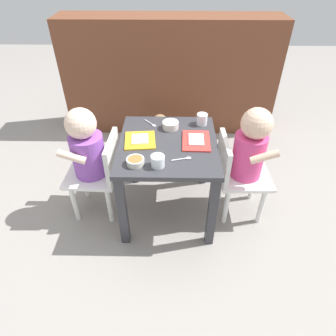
{
  "coord_description": "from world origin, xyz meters",
  "views": [
    {
      "loc": [
        0.02,
        -1.28,
        1.31
      ],
      "look_at": [
        0.0,
        0.0,
        0.31
      ],
      "focal_mm": 31.27,
      "sensor_mm": 36.0,
      "label": 1
    }
  ],
  "objects_px": {
    "food_tray_left": "(140,140)",
    "spoon_by_right_tray": "(184,159)",
    "cereal_bowl_right_side": "(135,161)",
    "dog": "(176,133)",
    "dining_table": "(168,157)",
    "water_cup_right": "(158,162)",
    "water_cup_left": "(202,120)",
    "spoon_by_left_tray": "(151,124)",
    "seated_child_left": "(89,151)",
    "seated_child_right": "(247,152)",
    "veggie_bowl_far": "(171,125)",
    "food_tray_right": "(196,140)"
  },
  "relations": [
    {
      "from": "food_tray_left",
      "to": "spoon_by_right_tray",
      "type": "bearing_deg",
      "value": -35.19
    },
    {
      "from": "cereal_bowl_right_side",
      "to": "dog",
      "type": "bearing_deg",
      "value": 75.07
    },
    {
      "from": "dining_table",
      "to": "food_tray_left",
      "type": "relative_size",
      "value": 3.06
    },
    {
      "from": "dining_table",
      "to": "water_cup_right",
      "type": "bearing_deg",
      "value": -102.67
    },
    {
      "from": "spoon_by_right_tray",
      "to": "water_cup_left",
      "type": "bearing_deg",
      "value": 71.69
    },
    {
      "from": "water_cup_left",
      "to": "cereal_bowl_right_side",
      "type": "distance_m",
      "value": 0.51
    },
    {
      "from": "dog",
      "to": "spoon_by_left_tray",
      "type": "bearing_deg",
      "value": -111.74
    },
    {
      "from": "seated_child_left",
      "to": "food_tray_left",
      "type": "relative_size",
      "value": 3.61
    },
    {
      "from": "food_tray_left",
      "to": "water_cup_left",
      "type": "relative_size",
      "value": 2.91
    },
    {
      "from": "dining_table",
      "to": "food_tray_left",
      "type": "bearing_deg",
      "value": 174.04
    },
    {
      "from": "cereal_bowl_right_side",
      "to": "spoon_by_left_tray",
      "type": "xyz_separation_m",
      "value": [
        0.05,
        0.38,
        -0.01
      ]
    },
    {
      "from": "seated_child_right",
      "to": "dog",
      "type": "xyz_separation_m",
      "value": [
        -0.37,
        0.57,
        -0.24
      ]
    },
    {
      "from": "dog",
      "to": "seated_child_right",
      "type": "bearing_deg",
      "value": -56.87
    },
    {
      "from": "dog",
      "to": "spoon_by_left_tray",
      "type": "xyz_separation_m",
      "value": [
        -0.15,
        -0.37,
        0.29
      ]
    },
    {
      "from": "veggie_bowl_far",
      "to": "spoon_by_left_tray",
      "type": "height_order",
      "value": "veggie_bowl_far"
    },
    {
      "from": "dog",
      "to": "spoon_by_left_tray",
      "type": "relative_size",
      "value": 4.47
    },
    {
      "from": "veggie_bowl_far",
      "to": "spoon_by_right_tray",
      "type": "height_order",
      "value": "veggie_bowl_far"
    },
    {
      "from": "cereal_bowl_right_side",
      "to": "veggie_bowl_far",
      "type": "xyz_separation_m",
      "value": [
        0.16,
        0.33,
        0.0
      ]
    },
    {
      "from": "water_cup_left",
      "to": "veggie_bowl_far",
      "type": "height_order",
      "value": "water_cup_left"
    },
    {
      "from": "seated_child_right",
      "to": "dog",
      "type": "bearing_deg",
      "value": 123.13
    },
    {
      "from": "water_cup_left",
      "to": "veggie_bowl_far",
      "type": "distance_m",
      "value": 0.18
    },
    {
      "from": "dining_table",
      "to": "food_tray_left",
      "type": "distance_m",
      "value": 0.18
    },
    {
      "from": "dog",
      "to": "water_cup_left",
      "type": "relative_size",
      "value": 5.85
    },
    {
      "from": "seated_child_left",
      "to": "food_tray_right",
      "type": "bearing_deg",
      "value": 2.12
    },
    {
      "from": "food_tray_left",
      "to": "spoon_by_left_tray",
      "type": "bearing_deg",
      "value": 74.59
    },
    {
      "from": "water_cup_left",
      "to": "spoon_by_left_tray",
      "type": "distance_m",
      "value": 0.29
    },
    {
      "from": "dog",
      "to": "food_tray_right",
      "type": "xyz_separation_m",
      "value": [
        0.1,
        -0.55,
        0.29
      ]
    },
    {
      "from": "dog",
      "to": "water_cup_left",
      "type": "xyz_separation_m",
      "value": [
        0.14,
        -0.36,
        0.31
      ]
    },
    {
      "from": "water_cup_right",
      "to": "spoon_by_left_tray",
      "type": "relative_size",
      "value": 0.78
    },
    {
      "from": "seated_child_left",
      "to": "seated_child_right",
      "type": "relative_size",
      "value": 0.98
    },
    {
      "from": "dining_table",
      "to": "dog",
      "type": "xyz_separation_m",
      "value": [
        0.05,
        0.56,
        -0.19
      ]
    },
    {
      "from": "food_tray_left",
      "to": "water_cup_right",
      "type": "bearing_deg",
      "value": -64.1
    },
    {
      "from": "food_tray_right",
      "to": "water_cup_left",
      "type": "height_order",
      "value": "water_cup_left"
    },
    {
      "from": "seated_child_right",
      "to": "food_tray_left",
      "type": "height_order",
      "value": "seated_child_right"
    },
    {
      "from": "food_tray_right",
      "to": "veggie_bowl_far",
      "type": "distance_m",
      "value": 0.19
    },
    {
      "from": "seated_child_left",
      "to": "seated_child_right",
      "type": "distance_m",
      "value": 0.84
    },
    {
      "from": "water_cup_right",
      "to": "spoon_by_right_tray",
      "type": "height_order",
      "value": "water_cup_right"
    },
    {
      "from": "spoon_by_left_tray",
      "to": "seated_child_left",
      "type": "bearing_deg",
      "value": -148.53
    },
    {
      "from": "water_cup_left",
      "to": "seated_child_left",
      "type": "bearing_deg",
      "value": -161.62
    },
    {
      "from": "seated_child_left",
      "to": "food_tray_left",
      "type": "bearing_deg",
      "value": 4.41
    },
    {
      "from": "dog",
      "to": "food_tray_left",
      "type": "relative_size",
      "value": 2.01
    },
    {
      "from": "water_cup_right",
      "to": "cereal_bowl_right_side",
      "type": "height_order",
      "value": "water_cup_right"
    },
    {
      "from": "cereal_bowl_right_side",
      "to": "food_tray_right",
      "type": "bearing_deg",
      "value": 33.96
    },
    {
      "from": "veggie_bowl_far",
      "to": "spoon_by_left_tray",
      "type": "relative_size",
      "value": 1.08
    },
    {
      "from": "spoon_by_right_tray",
      "to": "spoon_by_left_tray",
      "type": "bearing_deg",
      "value": 117.79
    },
    {
      "from": "food_tray_left",
      "to": "veggie_bowl_far",
      "type": "height_order",
      "value": "veggie_bowl_far"
    },
    {
      "from": "dining_table",
      "to": "water_cup_left",
      "type": "bearing_deg",
      "value": 46.09
    },
    {
      "from": "seated_child_right",
      "to": "water_cup_right",
      "type": "distance_m",
      "value": 0.51
    },
    {
      "from": "food_tray_right",
      "to": "dining_table",
      "type": "bearing_deg",
      "value": -174.04
    },
    {
      "from": "seated_child_left",
      "to": "water_cup_right",
      "type": "height_order",
      "value": "seated_child_left"
    }
  ]
}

